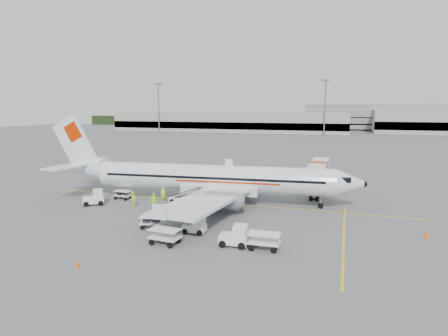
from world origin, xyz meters
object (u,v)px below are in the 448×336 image
Objects in this scene: tug_mid at (194,225)px; tug_aft at (93,197)px; belt_loader at (186,193)px; aircraft at (213,160)px; tug_fore at (234,235)px; jet_bridge at (318,177)px.

tug_mid is 0.87× the size of tug_aft.
tug_aft is at bearing -149.59° from belt_loader.
tug_fore is at bearing -69.07° from aircraft.
belt_loader is at bearing -16.28° from tug_aft.
tug_aft is (-14.70, 5.48, 0.11)m from tug_mid.
jet_bridge is at bearing 75.11° from tug_fore.
jet_bridge is (11.19, 9.89, -3.01)m from aircraft.
aircraft is at bearing 47.60° from belt_loader.
belt_loader is 2.18× the size of tug_fore.
tug_aft reaches higher than tug_fore.
tug_aft is (-18.89, 7.35, 0.00)m from tug_fore.
jet_bridge is 23.03m from tug_fore.
aircraft is 11.70m from tug_mid.
aircraft is 4.85m from belt_loader.
tug_fore is 4.59m from tug_mid.
tug_aft is at bearing 156.10° from tug_fore.
aircraft is 7.27× the size of belt_loader.
tug_mid is at bearing -50.03° from belt_loader.
jet_bridge is 6.55× the size of tug_aft.
aircraft reaches higher than tug_mid.
tug_aft reaches higher than tug_mid.
aircraft is at bearing -12.28° from tug_aft.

